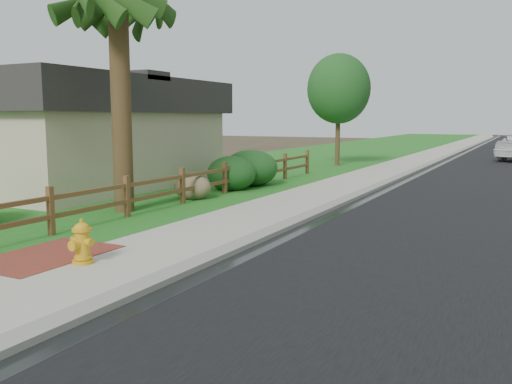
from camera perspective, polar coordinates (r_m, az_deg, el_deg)
The scene contains 14 objects.
ground at distance 9.65m, azimuth -7.88°, elevation -7.40°, with size 120.00×120.00×0.00m, color #382F1F.
curb at distance 42.96m, azimuth 20.64°, elevation 4.02°, with size 0.40×90.00×0.12m, color gray.
wet_gutter at distance 42.92m, azimuth 21.10°, elevation 3.94°, with size 0.50×90.00×0.00m, color black.
sidewalk at distance 43.13m, azimuth 18.92°, elevation 4.10°, with size 2.20×90.00×0.10m, color #ABA395.
grass_strip at distance 43.45m, azimuth 16.44°, elevation 4.20°, with size 1.60×90.00×0.06m, color #1D5518.
lawn_near at distance 44.72m, azimuth 9.87°, elevation 4.48°, with size 9.00×90.00×0.04m, color #1D5518.
brick_patch at distance 10.36m, azimuth -21.23°, elevation -6.50°, with size 1.60×2.40×0.11m, color maroon.
ranch_fence at distance 16.74m, azimuth -5.39°, elevation 1.25°, with size 0.12×16.92×1.10m.
house at distance 21.96m, azimuth -21.14°, elevation 6.13°, with size 10.60×9.60×4.05m.
fire_hydrant at distance 9.52m, azimuth -17.85°, elevation -5.13°, with size 0.49×0.40×0.76m.
boulder at distance 16.73m, azimuth -6.69°, elevation 0.49°, with size 1.21×0.91×0.81m, color brown.
shrub_c at distance 18.73m, azimuth -2.61°, elevation 1.95°, with size 1.69×1.69×1.22m, color #1A4217.
shrub_d at distance 19.97m, azimuth -0.57°, elevation 2.52°, with size 2.00×2.00×1.36m, color #1A4217.
tree_near_left at distance 28.94m, azimuth 8.69°, elevation 10.67°, with size 3.29×3.29×5.83m.
Camera 1 is at (5.40, -7.59, 2.52)m, focal length 38.00 mm.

